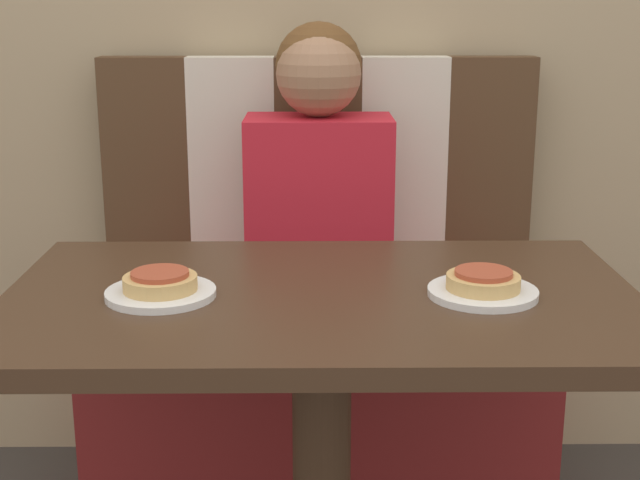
{
  "coord_description": "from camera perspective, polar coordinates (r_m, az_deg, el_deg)",
  "views": [
    {
      "loc": [
        -0.02,
        -1.38,
        1.18
      ],
      "look_at": [
        0.0,
        0.28,
        0.73
      ],
      "focal_mm": 50.0,
      "sensor_mm": 36.0,
      "label": 1
    }
  ],
  "objects": [
    {
      "name": "plate_left",
      "position": [
        1.45,
        -10.16,
        -3.38
      ],
      "size": [
        0.18,
        0.18,
        0.01
      ],
      "color": "white",
      "rests_on": "dining_table"
    },
    {
      "name": "plate_right",
      "position": [
        1.46,
        10.37,
        -3.31
      ],
      "size": [
        0.18,
        0.18,
        0.01
      ],
      "color": "white",
      "rests_on": "dining_table"
    },
    {
      "name": "booth_backrest",
      "position": [
        2.19,
        -0.13,
        3.81
      ],
      "size": [
        1.04,
        0.07,
        0.6
      ],
      "color": "#4C331E",
      "rests_on": "booth_seat"
    },
    {
      "name": "dining_table",
      "position": [
        1.49,
        0.11,
        -7.0
      ],
      "size": [
        1.04,
        0.63,
        0.72
      ],
      "color": "#422B1C",
      "rests_on": "ground_plane"
    },
    {
      "name": "booth_seat",
      "position": [
        2.17,
        -0.08,
        -10.98
      ],
      "size": [
        1.04,
        0.46,
        0.45
      ],
      "color": "maroon",
      "rests_on": "ground_plane"
    },
    {
      "name": "person",
      "position": [
        1.99,
        -0.09,
        4.04
      ],
      "size": [
        0.32,
        0.21,
        0.68
      ],
      "color": "red",
      "rests_on": "booth_seat"
    },
    {
      "name": "pizza_left",
      "position": [
        1.44,
        -10.19,
        -2.62
      ],
      "size": [
        0.12,
        0.12,
        0.03
      ],
      "color": "tan",
      "rests_on": "plate_left"
    },
    {
      "name": "pizza_right",
      "position": [
        1.45,
        10.41,
        -2.56
      ],
      "size": [
        0.12,
        0.12,
        0.03
      ],
      "color": "tan",
      "rests_on": "plate_right"
    }
  ]
}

